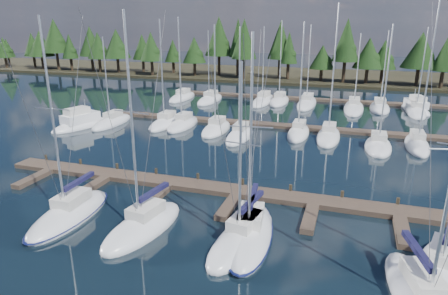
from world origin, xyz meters
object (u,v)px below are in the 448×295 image
(main_dock, at_px, (237,194))
(motor_yacht_right, at_px, (415,108))
(front_sailboat_4, at_px, (250,233))
(front_sailboat_6, at_px, (441,272))
(motor_yacht_left, at_px, (81,123))
(front_sailboat_3, at_px, (242,238))
(front_sailboat_2, at_px, (143,226))
(front_sailboat_1, at_px, (70,214))

(main_dock, xyz_separation_m, motor_yacht_right, (17.55, 38.94, 0.25))
(main_dock, height_order, front_sailboat_4, front_sailboat_4)
(front_sailboat_6, height_order, motor_yacht_left, front_sailboat_6)
(main_dock, bearing_deg, front_sailboat_3, -71.10)
(main_dock, xyz_separation_m, motor_yacht_left, (-25.70, 14.62, 0.28))
(front_sailboat_2, bearing_deg, front_sailboat_1, -179.43)
(front_sailboat_1, bearing_deg, front_sailboat_4, 5.99)
(front_sailboat_1, xyz_separation_m, motor_yacht_right, (27.94, 46.01, 0.16))
(front_sailboat_2, bearing_deg, front_sailboat_4, 10.44)
(main_dock, relative_size, front_sailboat_4, 3.21)
(front_sailboat_2, distance_m, front_sailboat_4, 7.15)
(front_sailboat_1, xyz_separation_m, front_sailboat_2, (5.87, 0.06, 0.01))
(front_sailboat_4, height_order, motor_yacht_left, front_sailboat_4)
(main_dock, xyz_separation_m, front_sailboat_2, (-4.53, -7.01, 0.10))
(front_sailboat_6, xyz_separation_m, motor_yacht_left, (-39.26, 21.16, 0.19))
(motor_yacht_right, bearing_deg, front_sailboat_2, -115.66)
(front_sailboat_1, relative_size, front_sailboat_4, 1.06)
(front_sailboat_6, bearing_deg, motor_yacht_left, 151.68)
(front_sailboat_6, height_order, motor_yacht_right, front_sailboat_6)
(front_sailboat_2, height_order, motor_yacht_left, front_sailboat_2)
(front_sailboat_3, height_order, motor_yacht_left, front_sailboat_3)
(front_sailboat_4, xyz_separation_m, motor_yacht_right, (15.05, 44.65, 0.17))
(motor_yacht_right, bearing_deg, main_dock, -114.26)
(front_sailboat_4, relative_size, motor_yacht_right, 1.61)
(front_sailboat_1, distance_m, motor_yacht_right, 53.83)
(front_sailboat_1, distance_m, motor_yacht_left, 26.54)
(front_sailboat_1, xyz_separation_m, front_sailboat_3, (12.61, 0.60, -0.01))
(main_dock, height_order, front_sailboat_2, front_sailboat_2)
(front_sailboat_4, height_order, front_sailboat_6, front_sailboat_6)
(motor_yacht_left, bearing_deg, front_sailboat_3, -37.08)
(motor_yacht_left, bearing_deg, front_sailboat_6, -28.32)
(front_sailboat_4, bearing_deg, motor_yacht_left, 144.21)
(front_sailboat_2, bearing_deg, motor_yacht_right, 64.34)
(front_sailboat_1, height_order, front_sailboat_3, front_sailboat_1)
(front_sailboat_4, xyz_separation_m, front_sailboat_6, (11.06, -0.82, 0.01))
(front_sailboat_4, xyz_separation_m, motor_yacht_left, (-28.20, 20.33, 0.20))
(motor_yacht_left, bearing_deg, motor_yacht_right, 29.35)
(motor_yacht_right, bearing_deg, front_sailboat_4, -108.62)
(main_dock, bearing_deg, front_sailboat_1, -145.80)
(front_sailboat_3, height_order, motor_yacht_right, front_sailboat_3)
(main_dock, relative_size, front_sailboat_1, 3.02)
(front_sailboat_2, xyz_separation_m, front_sailboat_4, (7.03, 1.29, -0.02))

